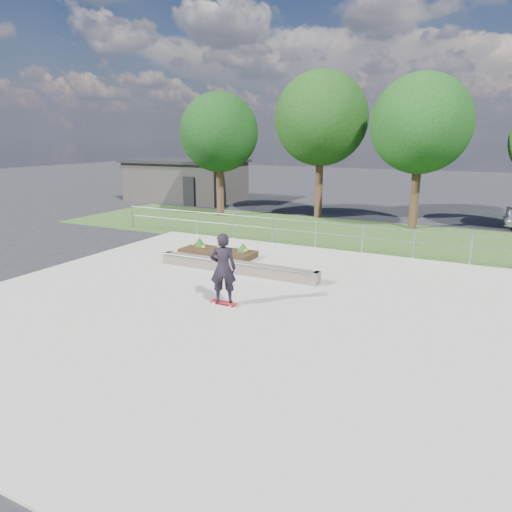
{
  "coord_description": "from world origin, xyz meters",
  "views": [
    {
      "loc": [
        6.24,
        -10.49,
        4.61
      ],
      "look_at": [
        0.2,
        1.5,
        1.1
      ],
      "focal_mm": 32.0,
      "sensor_mm": 36.0,
      "label": 1
    }
  ],
  "objects": [
    {
      "name": "ground",
      "position": [
        0.0,
        0.0,
        0.0
      ],
      "size": [
        120.0,
        120.0,
        0.0
      ],
      "primitive_type": "plane",
      "color": "black",
      "rests_on": "ground"
    },
    {
      "name": "grass_verge",
      "position": [
        0.0,
        11.0,
        0.01
      ],
      "size": [
        30.0,
        8.0,
        0.02
      ],
      "primitive_type": "cube",
      "color": "#2B481D",
      "rests_on": "ground"
    },
    {
      "name": "concrete_slab",
      "position": [
        0.0,
        0.0,
        0.03
      ],
      "size": [
        15.0,
        15.0,
        0.06
      ],
      "primitive_type": "cube",
      "color": "#9E978C",
      "rests_on": "ground"
    },
    {
      "name": "fence",
      "position": [
        0.0,
        7.5,
        0.77
      ],
      "size": [
        20.06,
        0.06,
        1.2
      ],
      "color": "gray",
      "rests_on": "ground"
    },
    {
      "name": "building",
      "position": [
        -14.0,
        18.0,
        1.51
      ],
      "size": [
        8.4,
        5.4,
        3.0
      ],
      "color": "#2C2927",
      "rests_on": "ground"
    },
    {
      "name": "tree_far_left",
      "position": [
        -8.0,
        13.0,
        4.85
      ],
      "size": [
        4.55,
        4.55,
        7.15
      ],
      "color": "#382016",
      "rests_on": "ground"
    },
    {
      "name": "tree_mid_left",
      "position": [
        -2.5,
        15.0,
        5.61
      ],
      "size": [
        5.25,
        5.25,
        8.25
      ],
      "color": "#341F15",
      "rests_on": "ground"
    },
    {
      "name": "tree_mid_right",
      "position": [
        3.0,
        14.0,
        5.23
      ],
      "size": [
        4.9,
        4.9,
        7.7
      ],
      "color": "#322014",
      "rests_on": "ground"
    },
    {
      "name": "grind_ledge",
      "position": [
        -1.18,
        2.7,
        0.26
      ],
      "size": [
        6.0,
        0.44,
        0.43
      ],
      "color": "brown",
      "rests_on": "concrete_slab"
    },
    {
      "name": "planter_bed",
      "position": [
        -2.94,
        4.41,
        0.24
      ],
      "size": [
        3.0,
        1.2,
        0.61
      ],
      "color": "black",
      "rests_on": "concrete_slab"
    },
    {
      "name": "skateboarder",
      "position": [
        0.03,
        -0.18,
        1.12
      ],
      "size": [
        0.85,
        0.72,
        2.06
      ],
      "color": "silver",
      "rests_on": "concrete_slab"
    }
  ]
}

